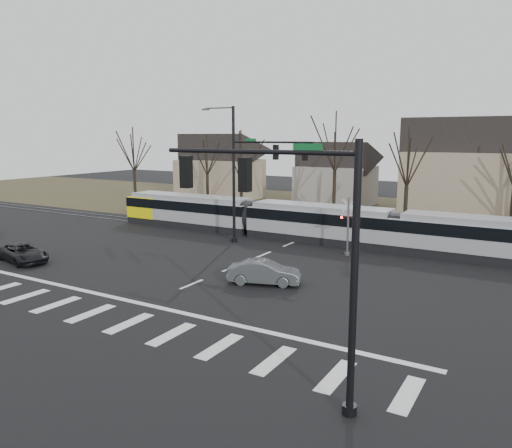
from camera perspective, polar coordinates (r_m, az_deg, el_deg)
The scene contains 16 objects.
ground at distance 26.39m, azimuth -10.04°, elevation -7.90°, with size 140.00×140.00×0.00m, color black.
grass_verge at distance 54.18m, azimuth 12.42°, elevation 1.29°, with size 140.00×28.00×0.01m, color #38331E.
crosswalk at distance 23.67m, azimuth -16.42°, elevation -10.28°, with size 27.00×2.60×0.01m.
stop_line at distance 25.12m, azimuth -12.73°, elevation -8.91°, with size 28.00×0.35×0.01m, color silver.
lane_dashes at distance 39.50m, azimuth 5.15°, elevation -1.74°, with size 0.18×30.00×0.01m.
rail_pair at distance 39.32m, azimuth 5.03°, elevation -1.76°, with size 90.00×1.52×0.06m.
tram at distance 38.62m, azimuth 7.15°, elevation 0.28°, with size 37.40×2.78×2.84m.
sedan at distance 27.56m, azimuth 0.94°, elevation -5.54°, with size 4.21×2.64×1.31m, color #494E50.
suv at distance 35.64m, azimuth -25.06°, elevation -3.00°, with size 4.58×2.86×1.18m, color black.
signal_pole_near_right at distance 14.74m, azimuth 4.36°, elevation -1.35°, with size 6.72×0.44×8.00m.
signal_pole_far at distance 36.78m, azimuth -0.47°, elevation 6.38°, with size 9.28×0.44×10.20m.
rail_crossing_signal at distance 34.35m, azimuth 10.46°, elevation -0.47°, with size 1.08×0.36×4.00m.
tree_row at distance 47.35m, azimuth 12.68°, elevation 6.12°, with size 59.20×7.20×10.00m.
house_a at distance 64.42m, azimuth -4.11°, elevation 6.86°, with size 9.72×8.64×8.60m.
house_b at distance 59.17m, azimuth 9.16°, elevation 5.99°, with size 8.64×7.56×7.65m.
house_c at distance 52.60m, azimuth 22.39°, elevation 6.24°, with size 10.80×8.64×10.10m.
Camera 1 is at (16.45, -18.99, 8.09)m, focal length 35.00 mm.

